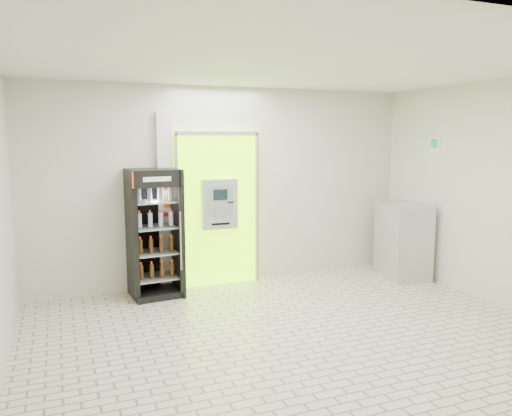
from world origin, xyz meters
TOP-DOWN VIEW (x-y plane):
  - ground at (0.00, 0.00)m, footprint 6.00×6.00m
  - room_shell at (0.00, 0.00)m, footprint 6.00×6.00m
  - atm_assembly at (-0.20, 2.41)m, footprint 1.30×0.24m
  - pillar at (-0.98, 2.45)m, footprint 0.22×0.11m
  - beverage_cooler at (-1.20, 2.20)m, footprint 0.73×0.68m
  - steel_cabinet at (2.69, 1.68)m, footprint 0.77×1.00m
  - exit_sign at (2.99, 1.40)m, footprint 0.02×0.22m

SIDE VIEW (x-z plane):
  - ground at x=0.00m, z-range 0.00..0.00m
  - steel_cabinet at x=2.69m, z-range 0.00..1.20m
  - beverage_cooler at x=-1.20m, z-range -0.04..1.77m
  - atm_assembly at x=-0.20m, z-range 0.01..2.34m
  - pillar at x=-0.98m, z-range 0.00..2.60m
  - room_shell at x=0.00m, z-range -1.16..4.84m
  - exit_sign at x=2.99m, z-range 1.99..2.25m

